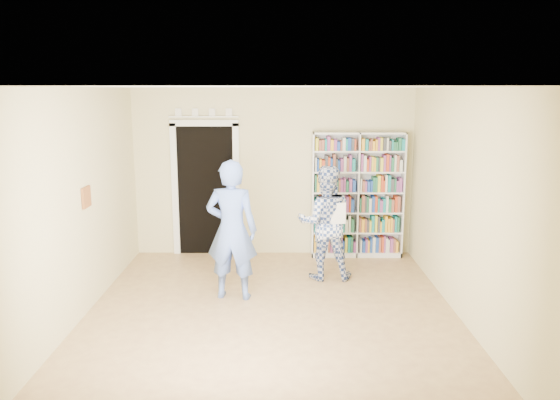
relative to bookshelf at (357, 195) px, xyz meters
name	(u,v)px	position (x,y,z in m)	size (l,w,h in m)	color
floor	(271,313)	(-1.35, -2.34, -1.02)	(5.00, 5.00, 0.00)	#956C48
ceiling	(271,87)	(-1.35, -2.34, 1.68)	(5.00, 5.00, 0.00)	white
wall_back	(273,173)	(-1.35, 0.16, 0.33)	(4.50, 4.50, 0.00)	beige
wall_left	(79,205)	(-3.60, -2.34, 0.33)	(5.00, 5.00, 0.00)	beige
wall_right	(463,205)	(0.90, -2.34, 0.33)	(5.00, 5.00, 0.00)	beige
bookshelf	(357,195)	(0.00, 0.00, 0.00)	(1.46, 0.27, 2.01)	white
doorway	(206,183)	(-2.45, 0.13, 0.16)	(1.10, 0.08, 2.43)	black
wall_art	(86,197)	(-3.58, -2.14, 0.38)	(0.03, 0.25, 0.25)	brown
man_blue	(232,230)	(-1.86, -1.83, -0.11)	(0.66, 0.43, 1.82)	#5A78C9
man_plaid	(325,223)	(-0.60, -1.07, -0.20)	(0.79, 0.62, 1.63)	navy
paper_sheet	(338,213)	(-0.44, -1.29, -0.02)	(0.21, 0.01, 0.30)	white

